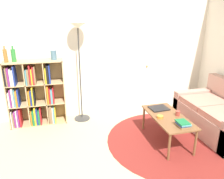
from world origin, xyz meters
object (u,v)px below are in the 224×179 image
at_px(bowl, 160,117).
at_px(bottle_middle, 13,55).
at_px(laptop, 159,108).
at_px(floor_lamp, 78,41).
at_px(coffee_table, 168,119).
at_px(bottle_left, 5,56).
at_px(couch, 221,116).
at_px(cup, 178,113).
at_px(vase_on_shelf, 54,55).
at_px(bookshelf, 34,95).

xyz_separation_m(bowl, bottle_middle, (-2.21, 1.22, 0.85)).
relative_size(laptop, bowl, 3.18).
distance_m(floor_lamp, bowl, 1.94).
distance_m(coffee_table, bottle_left, 2.90).
height_order(laptop, bowl, bowl).
relative_size(couch, bottle_left, 5.48).
relative_size(floor_lamp, cup, 23.55).
xyz_separation_m(floor_lamp, couch, (2.35, -1.07, -1.25)).
bearing_deg(bowl, coffee_table, 11.68).
xyz_separation_m(coffee_table, vase_on_shelf, (-1.70, 1.20, 0.89)).
height_order(couch, bottle_left, bottle_left).
distance_m(cup, bottle_middle, 2.92).
height_order(coffee_table, cup, cup).
relative_size(cup, vase_on_shelf, 0.47).
xyz_separation_m(bottle_left, bottle_middle, (0.12, 0.02, -0.00)).
xyz_separation_m(couch, bottle_middle, (-3.46, 1.09, 1.05)).
relative_size(cup, bottle_left, 0.29).
relative_size(cup, bottle_middle, 0.29).
distance_m(bookshelf, laptop, 2.28).
distance_m(couch, cup, 0.97).
xyz_separation_m(coffee_table, bottle_middle, (-2.36, 1.18, 0.92)).
height_order(floor_lamp, bottle_middle, floor_lamp).
bearing_deg(cup, vase_on_shelf, 146.72).
relative_size(floor_lamp, bottle_middle, 6.89).
bearing_deg(coffee_table, couch, 4.74).
relative_size(floor_lamp, coffee_table, 1.81).
bearing_deg(bookshelf, cup, -28.18).
xyz_separation_m(bookshelf, bottle_left, (-0.38, -0.03, 0.75)).
distance_m(bottle_middle, vase_on_shelf, 0.67).
bearing_deg(coffee_table, bottle_middle, 153.40).
bearing_deg(vase_on_shelf, bookshelf, -179.76).
height_order(coffee_table, vase_on_shelf, vase_on_shelf).
height_order(floor_lamp, laptop, floor_lamp).
xyz_separation_m(bottle_middle, vase_on_shelf, (0.67, 0.01, -0.03)).
bearing_deg(vase_on_shelf, couch, -21.53).
relative_size(bowl, cup, 1.29).
bearing_deg(couch, bowl, -174.39).
height_order(bottle_left, vase_on_shelf, bottle_left).
bearing_deg(bottle_left, bowl, -27.16).
bearing_deg(floor_lamp, couch, -24.53).
bearing_deg(coffee_table, bookshelf, 150.55).
xyz_separation_m(cup, bottle_middle, (-2.52, 1.21, 0.84)).
distance_m(coffee_table, bottle_middle, 2.80).
distance_m(couch, bottle_left, 3.89).
relative_size(bottle_middle, vase_on_shelf, 1.61).
bearing_deg(bookshelf, vase_on_shelf, 0.24).
xyz_separation_m(cup, bottle_left, (-2.65, 1.19, 0.84)).
bearing_deg(laptop, couch, -10.56).
bearing_deg(laptop, bottle_middle, 159.35).
height_order(laptop, bottle_left, bottle_left).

